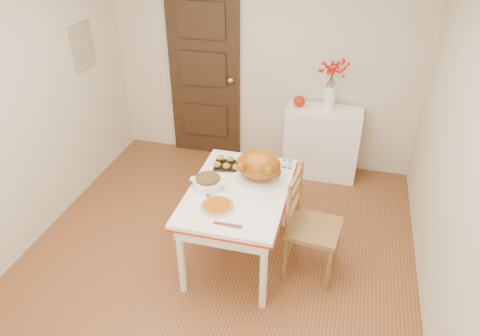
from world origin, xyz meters
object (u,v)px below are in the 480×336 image
(sideboard, at_px, (322,142))
(pumpkin_pie, at_px, (217,206))
(kitchen_table, at_px, (239,223))
(chair_oak, at_px, (314,226))
(turkey_platter, at_px, (259,167))

(sideboard, xyz_separation_m, pumpkin_pie, (-0.65, -1.89, 0.34))
(sideboard, xyz_separation_m, kitchen_table, (-0.56, -1.59, -0.05))
(sideboard, bearing_deg, chair_oak, -86.66)
(kitchen_table, bearing_deg, chair_oak, -1.78)
(sideboard, distance_m, pumpkin_pie, 2.03)
(chair_oak, bearing_deg, pumpkin_pie, 116.37)
(chair_oak, bearing_deg, turkey_platter, 75.35)
(sideboard, distance_m, kitchen_table, 1.69)
(kitchen_table, relative_size, chair_oak, 1.26)
(kitchen_table, height_order, pumpkin_pie, pumpkin_pie)
(sideboard, height_order, kitchen_table, sideboard)
(kitchen_table, relative_size, pumpkin_pie, 4.73)
(turkey_platter, bearing_deg, pumpkin_pie, -117.14)
(pumpkin_pie, bearing_deg, sideboard, 70.89)
(turkey_platter, bearing_deg, sideboard, 71.50)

